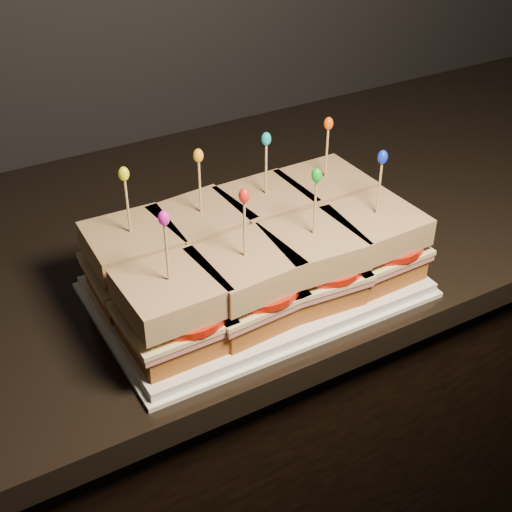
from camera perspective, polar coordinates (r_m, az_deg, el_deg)
cabinet at (r=1.34m, az=-1.32°, el=-13.53°), size 2.62×0.60×0.83m
granite_slab at (r=1.06m, az=-1.62°, el=2.39°), size 2.66×0.64×0.04m
platter at (r=0.89m, az=0.00°, el=-2.44°), size 0.38×0.24×0.02m
platter_rim at (r=0.90m, az=0.00°, el=-2.75°), size 0.39×0.25×0.01m
sandwich_0_bread_bot at (r=0.87m, az=-9.55°, el=-2.02°), size 0.10×0.10×0.03m
sandwich_0_ham at (r=0.86m, az=-9.66°, el=-1.07°), size 0.11×0.11×0.01m
sandwich_0_cheese at (r=0.86m, az=-9.70°, el=-0.69°), size 0.11×0.11×0.01m
sandwich_0_tomato at (r=0.85m, az=-8.85°, el=-0.25°), size 0.10×0.10×0.01m
sandwich_0_bread_top at (r=0.84m, az=-9.89°, el=0.94°), size 0.10×0.10×0.03m
sandwich_0_pick at (r=0.82m, az=-10.21°, el=3.70°), size 0.00×0.00×0.09m
sandwich_0_frill at (r=0.80m, az=-10.53°, el=6.48°), size 0.01×0.01×0.02m
sandwich_1_bread_bot at (r=0.90m, az=-4.22°, el=-0.35°), size 0.11×0.11×0.03m
sandwich_1_ham at (r=0.89m, az=-4.26°, el=0.59°), size 0.12×0.12×0.01m
sandwich_1_cheese at (r=0.89m, az=-4.28°, el=0.97°), size 0.12×0.12×0.01m
sandwich_1_tomato at (r=0.88m, az=-3.43°, el=1.41°), size 0.10×0.10×0.01m
sandwich_1_bread_top at (r=0.87m, az=-4.36°, el=2.58°), size 0.11×0.11×0.03m
sandwich_1_pick at (r=0.85m, az=-4.50°, el=5.29°), size 0.00×0.00×0.09m
sandwich_1_frill at (r=0.83m, az=-4.64°, el=8.02°), size 0.01×0.01×0.02m
sandwich_2_bread_bot at (r=0.94m, az=0.76°, el=1.22°), size 0.10×0.10×0.03m
sandwich_2_ham at (r=0.93m, az=0.76°, el=2.14°), size 0.11×0.11×0.01m
sandwich_2_cheese at (r=0.92m, az=0.77°, el=2.51°), size 0.11×0.11×0.01m
sandwich_2_tomato at (r=0.92m, az=1.60°, el=2.93°), size 0.10×0.10×0.01m
sandwich_2_bread_top at (r=0.91m, az=0.78°, el=4.07°), size 0.10×0.10×0.03m
sandwich_2_pick at (r=0.89m, az=0.80°, el=6.72°), size 0.00×0.00×0.09m
sandwich_2_frill at (r=0.87m, az=0.83°, el=9.36°), size 0.01×0.01×0.02m
sandwich_3_bread_bot at (r=0.98m, az=5.34°, el=2.65°), size 0.10×0.10×0.03m
sandwich_3_ham at (r=0.97m, az=5.39°, el=3.54°), size 0.11×0.11×0.01m
sandwich_3_cheese at (r=0.97m, az=5.42°, el=3.90°), size 0.11×0.11×0.01m
sandwich_3_tomato at (r=0.96m, az=6.23°, el=4.30°), size 0.10×0.10×0.01m
sandwich_3_bread_top at (r=0.95m, az=5.51°, el=5.42°), size 0.10×0.10×0.03m
sandwich_3_pick at (r=0.93m, az=5.67°, el=7.97°), size 0.00×0.00×0.09m
sandwich_3_frill at (r=0.91m, az=5.83°, el=10.50°), size 0.01×0.01×0.02m
sandwich_4_bread_bot at (r=0.79m, az=-6.62°, el=-6.05°), size 0.10×0.10×0.03m
sandwich_4_ham at (r=0.78m, az=-6.70°, el=-5.05°), size 0.11×0.11×0.01m
sandwich_4_cheese at (r=0.78m, az=-6.74°, el=-4.66°), size 0.11×0.11×0.01m
sandwich_4_tomato at (r=0.77m, az=-5.78°, el=-4.20°), size 0.10×0.10×0.01m
sandwich_4_bread_top at (r=0.76m, az=-6.88°, el=-2.94°), size 0.10×0.10×0.03m
sandwich_4_pick at (r=0.73m, az=-7.13°, el=0.01°), size 0.00×0.00×0.09m
sandwich_4_frill at (r=0.71m, az=-7.39°, el=3.02°), size 0.01×0.01×0.02m
sandwich_5_bread_bot at (r=0.82m, az=-0.86°, el=-4.06°), size 0.11×0.11×0.03m
sandwich_5_ham at (r=0.81m, az=-0.87°, el=-3.08°), size 0.12×0.11×0.01m
sandwich_5_cheese at (r=0.81m, az=-0.88°, el=-2.68°), size 0.12×0.11×0.01m
sandwich_5_tomato at (r=0.80m, az=0.07°, el=-2.22°), size 0.10×0.10×0.01m
sandwich_5_bread_top at (r=0.79m, az=-0.89°, el=-0.99°), size 0.11×0.11×0.03m
sandwich_5_pick at (r=0.77m, az=-0.93°, el=1.90°), size 0.00×0.00×0.09m
sandwich_5_frill at (r=0.74m, az=-0.96°, el=4.84°), size 0.01×0.01×0.02m
sandwich_6_bread_bot at (r=0.86m, az=4.41°, el=-2.19°), size 0.11×0.11×0.03m
sandwich_6_ham at (r=0.85m, az=4.47°, el=-1.23°), size 0.12×0.11×0.01m
sandwich_6_cheese at (r=0.85m, az=4.49°, el=-0.84°), size 0.12×0.11×0.01m
sandwich_6_tomato at (r=0.85m, az=5.41°, el=-0.40°), size 0.10×0.10×0.01m
sandwich_6_bread_top at (r=0.83m, az=4.58°, el=0.81°), size 0.11×0.11×0.03m
sandwich_6_pick at (r=0.81m, az=4.73°, el=3.61°), size 0.00×0.00×0.09m
sandwich_6_frill at (r=0.78m, az=4.88°, el=6.44°), size 0.01×0.01×0.02m
sandwich_7_bread_bot at (r=0.91m, az=9.19°, el=-0.48°), size 0.10×0.10×0.03m
sandwich_7_ham at (r=0.90m, az=9.29°, el=0.45°), size 0.11×0.11×0.01m
sandwich_7_cheese at (r=0.89m, az=9.33°, el=0.82°), size 0.11×0.11×0.01m
sandwich_7_tomato at (r=0.89m, az=10.22°, el=1.25°), size 0.10×0.10×0.01m
sandwich_7_bread_top at (r=0.88m, az=9.50°, el=2.42°), size 0.10×0.10×0.03m
sandwich_7_pick at (r=0.86m, az=9.80°, el=5.11°), size 0.00×0.00×0.09m
sandwich_7_frill at (r=0.83m, az=10.10°, el=7.80°), size 0.01×0.01×0.02m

